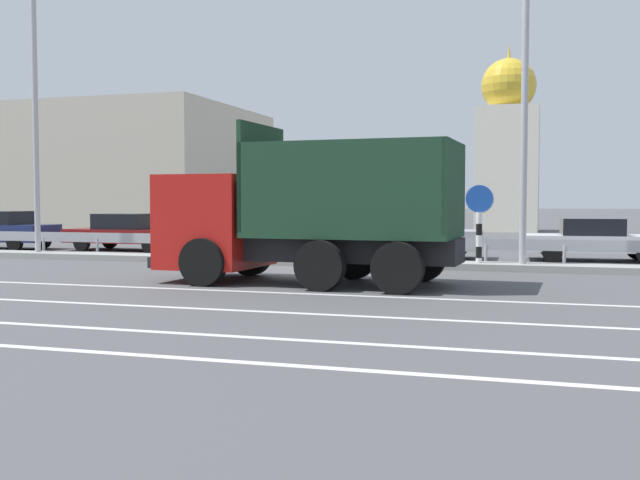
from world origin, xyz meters
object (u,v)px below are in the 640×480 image
(parked_car_2, at_px, (0,230))
(church_tower, at_px, (508,148))
(median_road_sign, at_px, (479,224))
(parked_car_3, at_px, (128,232))
(dump_truck, at_px, (275,226))
(street_lamp_1, at_px, (33,97))
(parked_car_4, at_px, (272,234))
(parked_car_6, at_px, (595,239))
(parked_car_5, at_px, (415,236))
(street_lamp_2, at_px, (524,60))

(parked_car_2, height_order, church_tower, church_tower)
(median_road_sign, bearing_deg, parked_car_3, 163.26)
(dump_truck, relative_size, street_lamp_1, 0.72)
(street_lamp_1, bearing_deg, parked_car_4, 30.13)
(parked_car_3, relative_size, parked_car_6, 1.06)
(parked_car_4, bearing_deg, church_tower, 164.01)
(street_lamp_1, relative_size, parked_car_5, 2.23)
(parked_car_4, height_order, parked_car_6, parked_car_4)
(parked_car_5, distance_m, church_tower, 22.89)
(street_lamp_1, relative_size, parked_car_3, 2.05)
(median_road_sign, xyz_separation_m, parked_car_4, (-7.36, 3.81, -0.55))
(parked_car_5, bearing_deg, parked_car_4, -96.87)
(median_road_sign, distance_m, church_tower, 26.08)
(street_lamp_1, distance_m, parked_car_5, 12.99)
(dump_truck, relative_size, church_tower, 0.61)
(street_lamp_1, xyz_separation_m, parked_car_6, (17.17, 3.97, -4.49))
(dump_truck, xyz_separation_m, parked_car_5, (1.77, 7.93, -0.55))
(parked_car_5, relative_size, parked_car_6, 0.97)
(street_lamp_2, distance_m, parked_car_6, 6.63)
(street_lamp_1, height_order, street_lamp_2, street_lamp_2)
(dump_truck, distance_m, street_lamp_1, 11.59)
(parked_car_2, distance_m, parked_car_4, 10.89)
(median_road_sign, bearing_deg, parked_car_6, 51.32)
(parked_car_2, xyz_separation_m, parked_car_5, (15.91, 0.11, -0.00))
(parked_car_2, bearing_deg, dump_truck, -118.90)
(street_lamp_1, bearing_deg, dump_truck, -24.31)
(dump_truck, xyz_separation_m, median_road_sign, (4.10, 4.56, -0.05))
(street_lamp_1, xyz_separation_m, parked_car_3, (0.93, 4.02, -4.47))
(street_lamp_1, height_order, parked_car_5, street_lamp_1)
(street_lamp_1, xyz_separation_m, street_lamp_2, (15.16, -0.16, 0.29))
(dump_truck, relative_size, parked_car_4, 1.48)
(street_lamp_1, distance_m, church_tower, 29.12)
(dump_truck, xyz_separation_m, parked_car_6, (7.23, 8.47, -0.60))
(church_tower, bearing_deg, parked_car_2, -127.91)
(parked_car_2, relative_size, parked_car_6, 1.01)
(parked_car_3, xyz_separation_m, church_tower, (12.44, 21.85, 4.31))
(street_lamp_1, bearing_deg, parked_car_6, 13.03)
(parked_car_5, bearing_deg, street_lamp_2, 41.97)
(street_lamp_2, bearing_deg, parked_car_6, 64.04)
(street_lamp_1, height_order, parked_car_4, street_lamp_1)
(street_lamp_1, height_order, church_tower, church_tower)
(street_lamp_1, height_order, parked_car_6, street_lamp_1)
(parked_car_4, bearing_deg, median_road_sign, 63.50)
(parked_car_2, height_order, parked_car_3, parked_car_2)
(dump_truck, bearing_deg, street_lamp_2, -48.27)
(street_lamp_2, xyz_separation_m, parked_car_2, (-19.35, 3.48, -4.73))
(parked_car_2, relative_size, church_tower, 0.39)
(dump_truck, distance_m, median_road_sign, 6.14)
(dump_truck, distance_m, parked_car_2, 16.16)
(median_road_sign, height_order, parked_car_2, median_road_sign)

